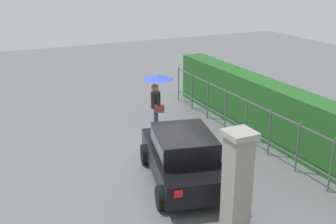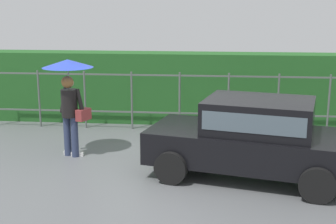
{
  "view_description": "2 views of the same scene",
  "coord_description": "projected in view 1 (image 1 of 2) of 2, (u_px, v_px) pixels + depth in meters",
  "views": [
    {
      "loc": [
        10.51,
        -4.79,
        5.55
      ],
      "look_at": [
        -0.63,
        0.53,
        1.2
      ],
      "focal_mm": 44.14,
      "sensor_mm": 36.0,
      "label": 1
    },
    {
      "loc": [
        0.89,
        -8.37,
        3.11
      ],
      "look_at": [
        0.0,
        0.54,
        1.05
      ],
      "focal_mm": 49.13,
      "sensor_mm": 36.0,
      "label": 2
    }
  ],
  "objects": [
    {
      "name": "pedestrian",
      "position": [
        157.0,
        89.0,
        14.34
      ],
      "size": [
        1.06,
        1.06,
        2.05
      ],
      "rotation": [
        0.0,
        0.0,
        1.18
      ],
      "color": "#2D3856",
      "rests_on": "ground"
    },
    {
      "name": "car",
      "position": [
        183.0,
        155.0,
        11.02
      ],
      "size": [
        3.98,
        2.53,
        1.48
      ],
      "rotation": [
        0.0,
        0.0,
        2.91
      ],
      "color": "black",
      "rests_on": "ground"
    },
    {
      "name": "ground_plane",
      "position": [
        161.0,
        157.0,
        12.74
      ],
      "size": [
        40.0,
        40.0,
        0.0
      ],
      "primitive_type": "plane",
      "color": "slate"
    },
    {
      "name": "gate_pillar",
      "position": [
        237.0,
        183.0,
        8.71
      ],
      "size": [
        0.6,
        0.6,
        2.42
      ],
      "color": "gray",
      "rests_on": "ground"
    },
    {
      "name": "hedge_row",
      "position": [
        268.0,
        110.0,
        14.0
      ],
      "size": [
        10.86,
        0.9,
        1.9
      ],
      "primitive_type": "cube",
      "color": "#235B23",
      "rests_on": "ground"
    },
    {
      "name": "fence_section",
      "position": [
        246.0,
        118.0,
        13.66
      ],
      "size": [
        9.91,
        0.05,
        1.5
      ],
      "color": "#59605B",
      "rests_on": "ground"
    }
  ]
}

